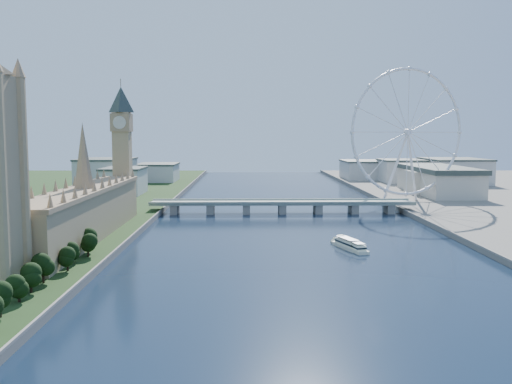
{
  "coord_description": "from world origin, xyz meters",
  "views": [
    {
      "loc": [
        -29.98,
        -174.1,
        65.49
      ],
      "look_at": [
        -23.47,
        210.0,
        26.87
      ],
      "focal_mm": 40.0,
      "sensor_mm": 36.0,
      "label": 1
    }
  ],
  "objects": [
    {
      "name": "big_ben",
      "position": [
        -128.0,
        278.0,
        66.57
      ],
      "size": [
        20.02,
        20.02,
        110.0
      ],
      "color": "tan",
      "rests_on": "ground"
    },
    {
      "name": "westminster_bridge",
      "position": [
        0.0,
        300.0,
        6.63
      ],
      "size": [
        220.0,
        22.0,
        9.5
      ],
      "color": "gray",
      "rests_on": "ground"
    },
    {
      "name": "city_skyline",
      "position": [
        39.22,
        560.08,
        16.96
      ],
      "size": [
        505.0,
        280.0,
        32.0
      ],
      "color": "beige",
      "rests_on": "ground"
    },
    {
      "name": "county_hall",
      "position": [
        175.0,
        430.0,
        0.0
      ],
      "size": [
        54.0,
        144.0,
        35.0
      ],
      "primitive_type": null,
      "color": "beige",
      "rests_on": "ground"
    },
    {
      "name": "london_eye",
      "position": [
        119.98,
        355.08,
        67.52
      ],
      "size": [
        113.6,
        39.12,
        124.3
      ],
      "color": "silver",
      "rests_on": "ground"
    },
    {
      "name": "tour_boat_far",
      "position": [
        31.51,
        142.51,
        0.0
      ],
      "size": [
        13.2,
        27.53,
        5.87
      ],
      "primitive_type": null,
      "rotation": [
        0.0,
        0.0,
        0.25
      ],
      "color": "white",
      "rests_on": "ground"
    },
    {
      "name": "tour_boat_near",
      "position": [
        28.53,
        150.42,
        0.0
      ],
      "size": [
        15.87,
        30.17,
        6.46
      ],
      "primitive_type": null,
      "rotation": [
        0.0,
        0.0,
        0.3
      ],
      "color": "silver",
      "rests_on": "ground"
    },
    {
      "name": "ground",
      "position": [
        0.0,
        0.0,
        0.0
      ],
      "size": [
        2000.0,
        2000.0,
        0.0
      ],
      "primitive_type": "plane",
      "color": "#16293E",
      "rests_on": "ground"
    },
    {
      "name": "tree_row",
      "position": [
        -113.0,
        50.0,
        8.94
      ],
      "size": [
        7.92,
        167.92,
        19.79
      ],
      "color": "black",
      "rests_on": "ground"
    },
    {
      "name": "parliament_range",
      "position": [
        -128.0,
        170.0,
        18.48
      ],
      "size": [
        24.0,
        200.0,
        70.0
      ],
      "color": "tan",
      "rests_on": "ground"
    }
  ]
}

